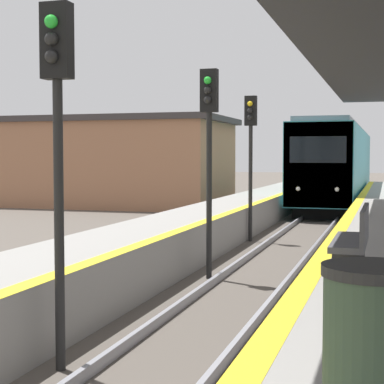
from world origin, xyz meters
name	(u,v)px	position (x,y,z in m)	size (l,w,h in m)	color
train	(339,164)	(0.00, 35.09, 2.14)	(2.72, 22.43, 4.21)	black
signal_near	(57,115)	(-1.17, 5.60, 3.10)	(0.36, 0.31, 4.44)	black
signal_mid	(209,133)	(-0.99, 11.76, 3.10)	(0.36, 0.31, 4.44)	black
signal_far	(251,140)	(-1.39, 17.93, 3.10)	(0.36, 0.31, 4.44)	black
trash_bin	(375,355)	(2.58, 2.32, 1.52)	(0.60, 0.60, 1.01)	#384C38
bench	(355,239)	(2.22, 7.56, 1.51)	(0.44, 1.77, 0.92)	#4C4C51
station_building	(104,161)	(-11.91, 30.09, 2.32)	(13.42, 7.27, 4.60)	#9E6B4C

